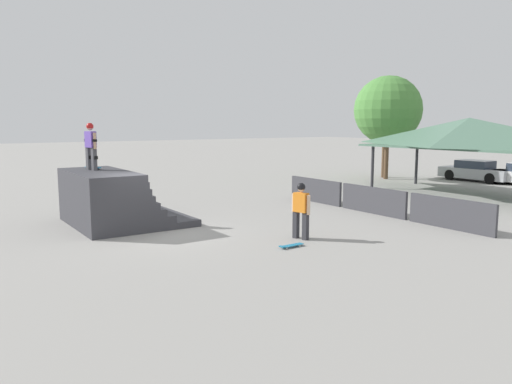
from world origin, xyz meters
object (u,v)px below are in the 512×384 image
(skateboard_on_ground, at_px, (291,245))
(skater_on_deck, at_px, (91,143))
(skateboard_on_deck, at_px, (93,167))
(tree_far_back, at_px, (388,110))
(bystander_walking, at_px, (301,206))
(tree_beside_pavilion, at_px, (385,117))
(parked_car_silver, at_px, (476,171))

(skateboard_on_ground, bearing_deg, skater_on_deck, -64.16)
(skateboard_on_deck, xyz_separation_m, tree_far_back, (-3.47, 19.37, 2.39))
(bystander_walking, xyz_separation_m, skateboard_on_ground, (0.68, -0.92, -0.97))
(skater_on_deck, bearing_deg, tree_far_back, 85.90)
(bystander_walking, bearing_deg, skater_on_deck, 23.78)
(tree_beside_pavilion, bearing_deg, skateboard_on_ground, -55.56)
(skater_on_deck, distance_m, bystander_walking, 7.80)
(skateboard_on_ground, distance_m, parked_car_silver, 20.70)
(skateboard_on_ground, height_order, tree_beside_pavilion, tree_beside_pavilion)
(skater_on_deck, distance_m, parked_car_silver, 23.35)
(skater_on_deck, xyz_separation_m, tree_far_back, (-3.83, 19.52, 1.50))
(skateboard_on_deck, relative_size, skateboard_on_ground, 1.02)
(skateboard_on_deck, relative_size, parked_car_silver, 0.19)
(tree_far_back, height_order, parked_car_silver, tree_far_back)
(bystander_walking, distance_m, tree_beside_pavilion, 18.97)
(bystander_walking, xyz_separation_m, tree_far_back, (-9.87, 14.93, 3.32))
(skateboard_on_deck, bearing_deg, tree_far_back, 85.63)
(skateboard_on_deck, distance_m, parked_car_silver, 23.13)
(skater_on_deck, xyz_separation_m, bystander_walking, (6.04, 4.59, -1.83))
(tree_far_back, distance_m, parked_car_silver, 6.54)
(tree_beside_pavilion, bearing_deg, skater_on_deck, -77.29)
(skater_on_deck, relative_size, tree_far_back, 0.26)
(skateboard_on_deck, height_order, tree_beside_pavilion, tree_beside_pavilion)
(bystander_walking, bearing_deg, parked_car_silver, -85.58)
(tree_far_back, bearing_deg, skateboard_on_deck, -79.83)
(skater_on_deck, relative_size, bystander_walking, 0.95)
(tree_far_back, bearing_deg, parked_car_silver, 44.02)
(skateboard_on_deck, height_order, tree_far_back, tree_far_back)
(skater_on_deck, height_order, bystander_walking, skater_on_deck)
(bystander_walking, bearing_deg, tree_far_back, -69.98)
(skateboard_on_ground, xyz_separation_m, tree_beside_pavilion, (-11.25, 16.40, 3.89))
(skateboard_on_deck, bearing_deg, parked_car_silver, 74.52)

